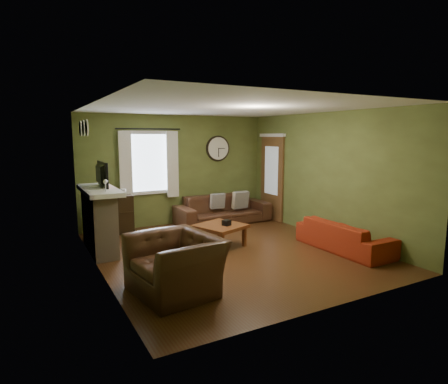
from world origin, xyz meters
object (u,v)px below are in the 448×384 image
bookshelf (116,215)px  sofa_brown (223,209)px  armchair (175,264)px  coffee_table (221,236)px  sofa_red (344,236)px

bookshelf → sofa_brown: (2.53, -0.16, -0.08)m
sofa_brown → armchair: (-2.52, -3.31, 0.05)m
armchair → coffee_table: (1.53, 1.56, -0.17)m
bookshelf → sofa_brown: bookshelf is taller
sofa_brown → coffee_table: sofa_brown is taller
sofa_red → sofa_brown: bearing=17.1°
bookshelf → sofa_red: bearing=-42.7°
bookshelf → armchair: bookshelf is taller
armchair → sofa_brown: bearing=134.4°
sofa_brown → coffee_table: 2.01m
bookshelf → coffee_table: bookshelf is taller
bookshelf → sofa_red: bookshelf is taller
coffee_table → sofa_red: bearing=-33.7°
bookshelf → armchair: (0.02, -3.48, -0.03)m
armchair → coffee_table: bearing=127.4°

